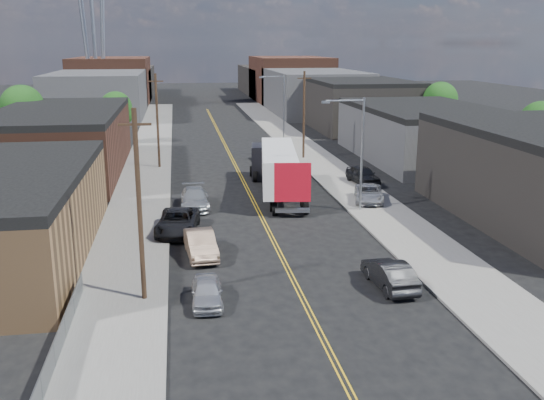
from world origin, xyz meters
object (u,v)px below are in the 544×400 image
object	(u,v)px
car_left_c	(178,222)
car_right_lot_a	(369,193)
car_left_a	(207,292)
car_right_lot_c	(363,175)
car_left_d	(195,198)
car_right_oncoming	(389,274)
semi_truck	(275,166)
car_ahead_truck	(265,156)
car_left_b	(201,244)

from	to	relation	value
car_left_c	car_right_lot_a	size ratio (longest dim) A/B	1.20
car_left_a	car_right_lot_c	distance (m)	29.60
car_left_d	car_right_lot_c	world-z (taller)	car_right_lot_c
car_right_oncoming	semi_truck	bearing A→B (deg)	-86.71
car_right_lot_a	car_ahead_truck	world-z (taller)	car_right_lot_a
car_left_c	car_right_lot_c	world-z (taller)	car_right_lot_c
car_left_d	car_right_oncoming	xyz separation A→B (m)	(10.00, -18.36, -0.02)
car_left_d	car_right_oncoming	world-z (taller)	car_left_d
semi_truck	car_left_b	world-z (taller)	semi_truck
car_left_b	car_right_lot_c	world-z (taller)	car_right_lot_c
car_left_b	car_left_d	world-z (taller)	car_left_b
car_right_lot_c	car_left_c	bearing A→B (deg)	-151.18
car_left_a	car_left_d	bearing A→B (deg)	91.45
car_right_lot_a	car_right_lot_c	size ratio (longest dim) A/B	1.03
car_right_lot_c	car_ahead_truck	bearing A→B (deg)	112.68
car_left_c	car_right_lot_a	world-z (taller)	car_left_c
car_right_lot_c	car_ahead_truck	xyz separation A→B (m)	(-7.44, 13.11, -0.31)
car_right_lot_c	semi_truck	bearing A→B (deg)	-174.56
car_right_lot_a	car_right_lot_c	distance (m)	6.77
car_left_d	car_ahead_truck	world-z (taller)	car_left_d
car_right_lot_c	car_ahead_truck	distance (m)	15.07
car_ahead_truck	car_left_b	bearing A→B (deg)	-107.04
semi_truck	car_left_b	size ratio (longest dim) A/B	3.42
car_left_d	car_right_lot_a	xyz separation A→B (m)	(14.49, -0.68, 0.04)
car_right_lot_a	car_ahead_truck	bearing A→B (deg)	121.66
car_right_lot_a	car_right_lot_c	bearing A→B (deg)	92.03
car_left_b	car_right_lot_c	xyz separation A→B (m)	(16.00, 17.64, 0.17)
semi_truck	car_left_a	world-z (taller)	semi_truck
car_right_lot_a	car_right_lot_c	xyz separation A→B (m)	(1.51, 6.60, 0.13)
car_left_a	car_ahead_truck	distance (m)	38.96
car_left_c	car_left_d	size ratio (longest dim) A/B	1.08
car_left_b	car_left_c	world-z (taller)	car_left_c
car_right_lot_a	car_left_b	bearing A→B (deg)	-127.76
car_right_oncoming	car_left_d	bearing A→B (deg)	-64.97
car_right_lot_c	car_ahead_truck	world-z (taller)	car_right_lot_c
car_left_a	car_left_c	xyz separation A→B (m)	(-1.40, 12.39, 0.16)
car_left_b	car_right_lot_a	world-z (taller)	car_left_b
car_left_c	car_left_b	bearing A→B (deg)	-67.68
car_ahead_truck	car_right_oncoming	bearing A→B (deg)	-89.28
car_left_b	car_right_lot_a	xyz separation A→B (m)	(14.49, 11.04, 0.03)
semi_truck	car_right_oncoming	distance (m)	22.60
car_left_c	car_right_lot_a	bearing A→B (deg)	27.47
car_left_d	car_ahead_truck	size ratio (longest dim) A/B	1.16
car_left_a	car_right_oncoming	world-z (taller)	car_right_oncoming
semi_truck	car_right_oncoming	xyz separation A→B (m)	(2.68, -22.37, -1.67)
car_left_a	car_ahead_truck	bearing A→B (deg)	78.75
car_left_d	car_ahead_truck	distance (m)	20.86
car_left_c	car_left_d	distance (m)	6.74
car_left_a	car_left_c	distance (m)	12.47
car_left_a	car_ahead_truck	world-z (taller)	car_left_a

